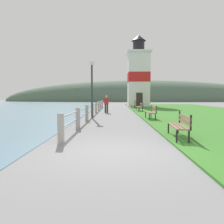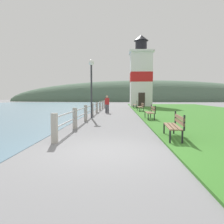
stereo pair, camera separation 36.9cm
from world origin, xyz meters
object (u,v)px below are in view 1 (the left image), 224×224
(park_bench_midway, at_px, (152,111))
(lighthouse, at_px, (138,76))
(park_bench_near, at_px, (180,124))
(park_bench_by_lighthouse, at_px, (134,104))
(lamp_post, at_px, (92,78))
(park_bench_far, at_px, (140,106))
(person_strolling, at_px, (106,104))

(park_bench_midway, relative_size, lighthouse, 0.17)
(park_bench_near, xyz_separation_m, park_bench_by_lighthouse, (0.02, 19.42, 0.00))
(park_bench_midway, bearing_deg, lighthouse, -93.24)
(park_bench_near, relative_size, lamp_post, 0.47)
(park_bench_near, height_order, park_bench_midway, same)
(park_bench_by_lighthouse, distance_m, lamp_post, 12.93)
(park_bench_midway, bearing_deg, park_bench_far, -90.72)
(park_bench_by_lighthouse, height_order, person_strolling, person_strolling)
(park_bench_near, xyz_separation_m, lighthouse, (1.09, 24.47, 3.92))
(park_bench_far, distance_m, person_strolling, 3.76)
(park_bench_far, relative_size, park_bench_by_lighthouse, 0.91)
(person_strolling, bearing_deg, park_bench_midway, -150.98)
(lighthouse, bearing_deg, lamp_post, -106.10)
(park_bench_far, height_order, lighthouse, lighthouse)
(park_bench_by_lighthouse, xyz_separation_m, person_strolling, (-3.10, -7.56, 0.31))
(park_bench_near, distance_m, park_bench_by_lighthouse, 19.42)
(lamp_post, bearing_deg, person_strolling, 80.15)
(park_bench_midway, height_order, lighthouse, lighthouse)
(park_bench_by_lighthouse, xyz_separation_m, lighthouse, (1.07, 5.05, 3.92))
(person_strolling, bearing_deg, park_bench_far, -60.16)
(park_bench_near, bearing_deg, person_strolling, -70.08)
(lighthouse, distance_m, lamp_post, 17.97)
(park_bench_midway, distance_m, park_bench_by_lighthouse, 13.08)
(park_bench_midway, bearing_deg, park_bench_near, 89.55)
(park_bench_far, height_order, park_bench_by_lighthouse, same)
(park_bench_midway, height_order, park_bench_by_lighthouse, same)
(park_bench_near, xyz_separation_m, lamp_post, (-3.87, 7.28, 2.20))
(lamp_post, bearing_deg, park_bench_far, 58.13)
(park_bench_far, relative_size, lamp_post, 0.47)
(park_bench_near, bearing_deg, lamp_post, -56.62)
(park_bench_far, bearing_deg, person_strolling, 28.84)
(lamp_post, bearing_deg, lighthouse, 73.90)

